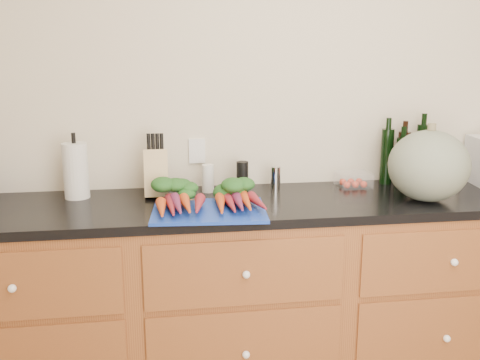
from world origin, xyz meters
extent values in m
cube|color=beige|center=(0.00, 1.62, 1.30)|extent=(4.10, 0.05, 2.60)
cube|color=brown|center=(0.00, 1.30, 0.45)|extent=(3.60, 0.60, 0.90)
cube|color=brown|center=(-1.35, 0.99, 0.72)|extent=(0.82, 0.01, 0.28)
sphere|color=white|center=(-1.35, 0.98, 0.72)|extent=(0.03, 0.03, 0.03)
cube|color=brown|center=(-0.45, 0.99, 0.72)|extent=(0.82, 0.01, 0.28)
sphere|color=white|center=(-0.45, 0.98, 0.72)|extent=(0.03, 0.03, 0.03)
cube|color=brown|center=(-0.45, 0.99, 0.36)|extent=(0.82, 0.01, 0.38)
sphere|color=white|center=(-0.45, 0.98, 0.36)|extent=(0.03, 0.03, 0.03)
cube|color=brown|center=(0.45, 0.99, 0.72)|extent=(0.82, 0.01, 0.28)
sphere|color=white|center=(0.45, 0.98, 0.72)|extent=(0.03, 0.03, 0.03)
cube|color=brown|center=(0.45, 0.99, 0.36)|extent=(0.82, 0.01, 0.38)
sphere|color=white|center=(0.45, 0.98, 0.36)|extent=(0.03, 0.03, 0.03)
cube|color=black|center=(0.00, 1.30, 0.92)|extent=(3.64, 0.62, 0.04)
cube|color=#1436A6|center=(-0.58, 1.14, 0.95)|extent=(0.50, 0.39, 0.01)
cone|color=#CC4718|center=(-0.78, 1.12, 0.98)|extent=(0.05, 0.22, 0.05)
cone|color=maroon|center=(-0.74, 1.12, 0.98)|extent=(0.05, 0.22, 0.05)
cone|color=#6D214A|center=(-0.71, 1.12, 0.98)|extent=(0.05, 0.22, 0.05)
cone|color=#CC4718|center=(-0.67, 1.12, 0.98)|extent=(0.05, 0.22, 0.05)
cone|color=maroon|center=(-0.63, 1.12, 0.98)|extent=(0.05, 0.22, 0.05)
ellipsoid|color=#184A1C|center=(-0.71, 1.29, 0.99)|extent=(0.22, 0.13, 0.07)
cone|color=#CC4718|center=(-0.53, 1.12, 0.98)|extent=(0.05, 0.22, 0.05)
cone|color=maroon|center=(-0.50, 1.12, 0.98)|extent=(0.05, 0.22, 0.05)
cone|color=#6D214A|center=(-0.46, 1.12, 0.98)|extent=(0.05, 0.22, 0.05)
cone|color=#CC4718|center=(-0.42, 1.12, 0.98)|extent=(0.05, 0.22, 0.05)
cone|color=maroon|center=(-0.39, 1.12, 0.98)|extent=(0.05, 0.22, 0.05)
ellipsoid|color=#184A1C|center=(-0.46, 1.29, 0.99)|extent=(0.22, 0.13, 0.07)
ellipsoid|color=#586453|center=(0.41, 1.18, 1.10)|extent=(0.36, 0.36, 0.32)
cylinder|color=silver|center=(-1.16, 1.46, 1.07)|extent=(0.11, 0.11, 0.25)
cube|color=tan|center=(-0.80, 1.44, 1.05)|extent=(0.11, 0.11, 0.22)
cylinder|color=silver|center=(-0.56, 1.48, 1.01)|extent=(0.06, 0.06, 0.13)
cylinder|color=black|center=(-0.39, 1.48, 1.01)|extent=(0.06, 0.06, 0.14)
cylinder|color=silver|center=(-0.23, 1.48, 1.00)|extent=(0.05, 0.05, 0.11)
cube|color=white|center=(0.17, 1.47, 0.98)|extent=(0.16, 0.13, 0.07)
cylinder|color=black|center=(0.35, 1.52, 1.08)|extent=(0.06, 0.06, 0.28)
cylinder|color=black|center=(0.45, 1.53, 1.07)|extent=(0.06, 0.06, 0.26)
cylinder|color=black|center=(0.54, 1.52, 1.09)|extent=(0.06, 0.06, 0.30)
cylinder|color=black|center=(0.41, 1.46, 1.06)|extent=(0.06, 0.06, 0.24)
camera|label=1|loc=(-0.77, -1.00, 1.59)|focal=40.00mm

